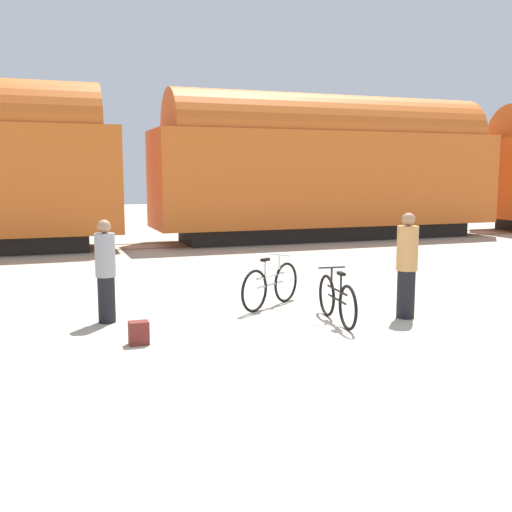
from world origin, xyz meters
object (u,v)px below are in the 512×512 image
object	(u,v)px
bicycle_black	(337,300)
bicycle_silver	(271,285)
freight_train	(135,163)
person_in_grey	(106,271)
backpack	(139,333)
person_in_tan	(407,266)

from	to	relation	value
bicycle_black	bicycle_silver	distance (m)	1.58
freight_train	bicycle_black	distance (m)	11.81
person_in_grey	backpack	size ratio (longest dim) A/B	4.99
bicycle_silver	backpack	world-z (taller)	bicycle_silver
bicycle_black	person_in_grey	bearing A→B (deg)	159.77
freight_train	bicycle_silver	distance (m)	10.32
bicycle_black	bicycle_silver	world-z (taller)	bicycle_silver
freight_train	person_in_tan	distance (m)	12.03
bicycle_silver	person_in_tan	distance (m)	2.47
freight_train	bicycle_black	xyz separation A→B (m)	(1.48, -11.47, -2.39)
bicycle_black	person_in_tan	xyz separation A→B (m)	(1.26, -0.09, 0.52)
bicycle_silver	person_in_grey	distance (m)	2.99
bicycle_silver	person_in_tan	xyz separation A→B (m)	(1.85, -1.55, 0.49)
bicycle_silver	person_in_tan	size ratio (longest dim) A/B	0.84
bicycle_black	freight_train	bearing A→B (deg)	97.33
freight_train	person_in_grey	distance (m)	10.55
person_in_tan	backpack	bearing A→B (deg)	-23.47
person_in_tan	person_in_grey	size ratio (longest dim) A/B	1.05
bicycle_black	person_in_grey	xyz separation A→B (m)	(-3.54, 1.31, 0.47)
freight_train	person_in_tan	bearing A→B (deg)	-76.70
person_in_tan	person_in_grey	bearing A→B (deg)	-40.70
bicycle_silver	person_in_grey	xyz separation A→B (m)	(-2.95, -0.15, 0.45)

